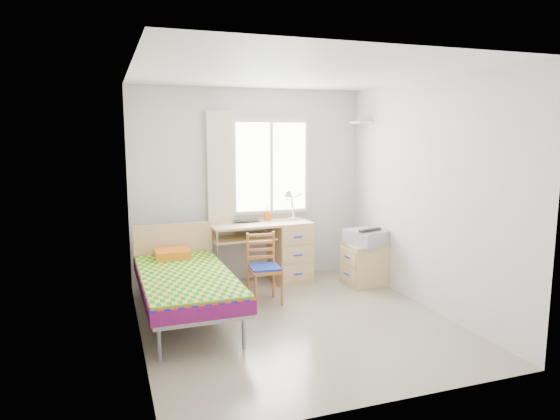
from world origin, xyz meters
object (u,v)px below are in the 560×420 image
object	(u,v)px
desk	(285,248)
printer	(366,237)
bed	(185,279)
cabinet	(365,264)
chair	(264,263)

from	to	relation	value
desk	printer	xyz separation A→B (m)	(0.93, -0.56, 0.21)
printer	bed	bearing A→B (deg)	172.32
desk	cabinet	xyz separation A→B (m)	(0.93, -0.54, -0.17)
bed	chair	world-z (taller)	bed
desk	bed	bearing A→B (deg)	-150.03
chair	cabinet	distance (m)	1.49
printer	cabinet	bearing A→B (deg)	55.47
bed	desk	world-z (taller)	bed
chair	cabinet	world-z (taller)	chair
bed	printer	distance (m)	2.47
desk	printer	distance (m)	1.10
desk	cabinet	distance (m)	1.09
bed	printer	bearing A→B (deg)	8.40
cabinet	chair	bearing A→B (deg)	-174.59
bed	chair	bearing A→B (deg)	11.74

